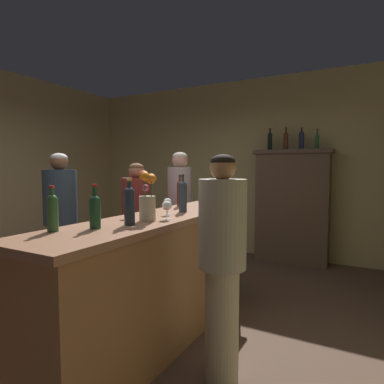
% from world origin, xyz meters
% --- Properties ---
extents(floor, '(7.63, 7.63, 0.00)m').
position_xyz_m(floor, '(0.00, 0.00, 0.00)').
color(floor, '#4C372A').
rests_on(floor, ground).
extents(wall_back, '(5.69, 0.12, 2.93)m').
position_xyz_m(wall_back, '(0.00, 2.99, 1.46)').
color(wall_back, tan).
rests_on(wall_back, ground).
extents(bar_counter, '(0.60, 2.53, 1.06)m').
position_xyz_m(bar_counter, '(0.59, -0.17, 0.53)').
color(bar_counter, '#90623D').
rests_on(bar_counter, ground).
extents(display_cabinet, '(1.15, 0.37, 1.73)m').
position_xyz_m(display_cabinet, '(1.07, 2.72, 0.90)').
color(display_cabinet, '#503C2D').
rests_on(display_cabinet, ground).
extents(wine_bottle_chardonnay, '(0.07, 0.07, 0.29)m').
position_xyz_m(wine_bottle_chardonnay, '(0.55, -0.84, 1.18)').
color(wine_bottle_chardonnay, '#163D24').
rests_on(wine_bottle_chardonnay, bar_counter).
extents(wine_bottle_merlot, '(0.06, 0.06, 0.32)m').
position_xyz_m(wine_bottle_merlot, '(0.40, 0.49, 1.21)').
color(wine_bottle_merlot, '#4D271A').
rests_on(wine_bottle_merlot, bar_counter).
extents(wine_bottle_syrah, '(0.07, 0.07, 0.29)m').
position_xyz_m(wine_bottle_syrah, '(0.39, -1.04, 1.19)').
color(wine_bottle_syrah, '#2A532C').
rests_on(wine_bottle_syrah, bar_counter).
extents(wine_bottle_riesling, '(0.07, 0.07, 0.34)m').
position_xyz_m(wine_bottle_riesling, '(0.64, 0.13, 1.21)').
color(wine_bottle_riesling, '#252F3B').
rests_on(wine_bottle_riesling, bar_counter).
extents(wine_bottle_pinot, '(0.07, 0.07, 0.32)m').
position_xyz_m(wine_bottle_pinot, '(0.66, -0.62, 1.21)').
color(wine_bottle_pinot, '#202B3B').
rests_on(wine_bottle_pinot, bar_counter).
extents(wine_glass_front, '(0.08, 0.08, 0.14)m').
position_xyz_m(wine_glass_front, '(0.75, -0.30, 1.16)').
color(wine_glass_front, white).
rests_on(wine_glass_front, bar_counter).
extents(wine_glass_mid, '(0.07, 0.07, 0.15)m').
position_xyz_m(wine_glass_mid, '(0.41, -0.09, 1.16)').
color(wine_glass_mid, white).
rests_on(wine_glass_mid, bar_counter).
extents(wine_glass_rear, '(0.07, 0.07, 0.14)m').
position_xyz_m(wine_glass_rear, '(0.62, -0.09, 1.16)').
color(wine_glass_rear, white).
rests_on(wine_glass_rear, bar_counter).
extents(wine_glass_spare, '(0.07, 0.07, 0.16)m').
position_xyz_m(wine_glass_spare, '(0.45, -0.38, 1.17)').
color(wine_glass_spare, white).
rests_on(wine_glass_spare, bar_counter).
extents(flower_arrangement, '(0.13, 0.13, 0.38)m').
position_xyz_m(flower_arrangement, '(0.66, -0.42, 1.23)').
color(flower_arrangement, tan).
rests_on(flower_arrangement, bar_counter).
extents(cheese_plate, '(0.15, 0.15, 0.01)m').
position_xyz_m(cheese_plate, '(0.76, 0.90, 1.07)').
color(cheese_plate, white).
rests_on(cheese_plate, bar_counter).
extents(display_bottle_left, '(0.07, 0.07, 0.34)m').
position_xyz_m(display_bottle_left, '(0.71, 2.72, 1.89)').
color(display_bottle_left, black).
rests_on(display_bottle_left, display_cabinet).
extents(display_bottle_midleft, '(0.07, 0.07, 0.34)m').
position_xyz_m(display_bottle_midleft, '(0.96, 2.72, 1.88)').
color(display_bottle_midleft, '#492616').
rests_on(display_bottle_midleft, display_cabinet).
extents(display_bottle_center, '(0.08, 0.08, 0.33)m').
position_xyz_m(display_bottle_center, '(1.19, 2.72, 1.88)').
color(display_bottle_center, '#1D223E').
rests_on(display_bottle_center, display_cabinet).
extents(display_bottle_midright, '(0.06, 0.06, 0.29)m').
position_xyz_m(display_bottle_midright, '(1.41, 2.72, 1.86)').
color(display_bottle_midright, '#225132').
rests_on(display_bottle_midright, display_cabinet).
extents(patron_by_cabinet, '(0.35, 0.35, 1.51)m').
position_xyz_m(patron_by_cabinet, '(-0.31, 0.68, 0.83)').
color(patron_by_cabinet, maroon).
rests_on(patron_by_cabinet, ground).
extents(patron_in_navy, '(0.35, 0.35, 1.62)m').
position_xyz_m(patron_in_navy, '(-0.86, 0.04, 0.89)').
color(patron_in_navy, maroon).
rests_on(patron_in_navy, ground).
extents(patron_tall, '(0.32, 0.32, 1.66)m').
position_xyz_m(patron_tall, '(-0.04, 1.23, 0.92)').
color(patron_tall, gray).
rests_on(patron_tall, ground).
extents(bartender, '(0.32, 0.32, 1.54)m').
position_xyz_m(bartender, '(1.26, -0.41, 0.85)').
color(bartender, '#B1AA90').
rests_on(bartender, ground).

